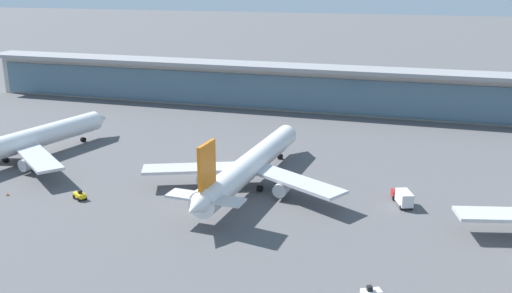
# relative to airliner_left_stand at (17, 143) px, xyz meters

# --- Properties ---
(ground_plane) EXTENTS (1200.00, 1200.00, 0.00)m
(ground_plane) POSITION_rel_airliner_left_stand_xyz_m (57.71, -4.25, -4.87)
(ground_plane) COLOR #515154
(airliner_left_stand) EXTENTS (43.64, 57.61, 15.48)m
(airliner_left_stand) POSITION_rel_airliner_left_stand_xyz_m (0.00, 0.00, 0.00)
(airliner_left_stand) COLOR white
(airliner_left_stand) RESTS_ON ground
(airliner_centre_stand) EXTENTS (44.63, 58.15, 15.48)m
(airliner_centre_stand) POSITION_rel_airliner_left_stand_xyz_m (58.29, 0.45, 0.00)
(airliner_centre_stand) COLOR white
(airliner_centre_stand) RESTS_ON ground
(service_truck_mid_apron_white) EXTENTS (3.32, 2.82, 2.05)m
(service_truck_mid_apron_white) POSITION_rel_airliner_left_stand_xyz_m (87.61, -36.25, -4.00)
(service_truck_mid_apron_white) COLOR silver
(service_truck_mid_apron_white) RESTS_ON ground
(service_truck_on_taxiway_red) EXTENTS (4.74, 7.64, 3.10)m
(service_truck_on_taxiway_red) POSITION_rel_airliner_left_stand_xyz_m (90.02, -0.21, -3.18)
(service_truck_on_taxiway_red) COLOR #B21E1E
(service_truck_on_taxiway_red) RESTS_ON ground
(service_truck_at_far_stand_yellow) EXTENTS (3.33, 2.91, 2.05)m
(service_truck_at_far_stand_yellow) POSITION_rel_airliner_left_stand_xyz_m (27.59, -16.09, -4.00)
(service_truck_at_far_stand_yellow) COLOR yellow
(service_truck_at_far_stand_yellow) RESTS_ON ground
(terminal_building) EXTENTS (246.38, 12.80, 15.20)m
(terminal_building) POSITION_rel_airliner_left_stand_xyz_m (57.71, 74.52, 2.99)
(terminal_building) COLOR #B2ADA3
(terminal_building) RESTS_ON ground
(safety_cone_alpha) EXTENTS (0.62, 0.62, 0.70)m
(safety_cone_alpha) POSITION_rel_airliner_left_stand_xyz_m (12.22, -18.64, -4.56)
(safety_cone_alpha) COLOR orange
(safety_cone_alpha) RESTS_ON ground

